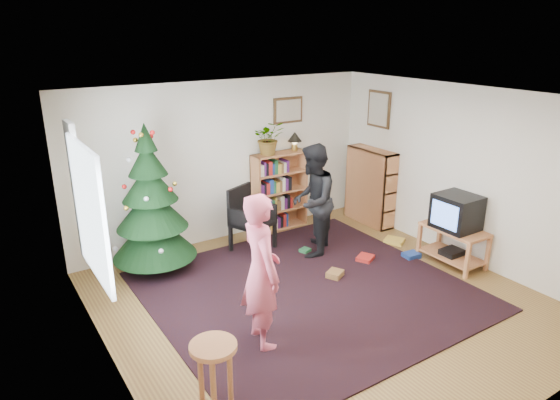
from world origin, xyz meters
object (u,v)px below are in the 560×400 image
tv_stand (453,243)px  picture_back (288,110)px  table_lamp (295,138)px  picture_right (379,109)px  armchair (249,216)px  crt_tv (457,212)px  bookshelf_back (279,190)px  person_by_chair (312,201)px  potted_plant (269,138)px  christmas_tree (152,212)px  bookshelf_right (370,185)px  stool (214,360)px  person_standing (261,271)px

tv_stand → picture_back: bearing=112.0°
table_lamp → picture_right: bearing=-24.7°
tv_stand → armchair: bearing=136.5°
crt_tv → table_lamp: 2.80m
bookshelf_back → table_lamp: bearing=0.0°
person_by_chair → crt_tv: bearing=94.4°
picture_right → potted_plant: (-1.78, 0.59, -0.38)m
christmas_tree → bookshelf_right: size_ratio=1.60×
bookshelf_right → stool: size_ratio=1.89×
bookshelf_back → armchair: 0.97m
picture_right → bookshelf_right: 1.29m
armchair → person_standing: 2.48m
picture_right → potted_plant: size_ratio=1.11×
picture_right → person_by_chair: picture_right is taller
picture_right → stool: size_ratio=0.87×
stool → person_by_chair: 3.44m
bookshelf_right → crt_tv: 1.88m
crt_tv → armchair: 3.00m
bookshelf_back → person_by_chair: 1.16m
bookshelf_right → person_standing: person_standing is taller
bookshelf_back → stool: (-2.82, -3.30, -0.13)m
crt_tv → stool: size_ratio=0.81×
tv_stand → potted_plant: potted_plant is taller
picture_back → armchair: (-1.10, -0.59, -1.42)m
bookshelf_back → bookshelf_right: same height
stool → person_by_chair: (2.66, 2.17, 0.31)m
bookshelf_back → bookshelf_right: (1.45, -0.64, 0.00)m
tv_stand → potted_plant: 3.19m
potted_plant → bookshelf_back: bearing=0.0°
picture_right → armchair: bearing=176.8°
bookshelf_right → person_standing: size_ratio=0.77×
picture_right → table_lamp: (-1.28, 0.59, -0.44)m
picture_back → bookshelf_back: picture_back is taller
picture_back → person_standing: size_ratio=0.32×
bookshelf_back → potted_plant: 0.93m
christmas_tree → armchair: size_ratio=2.12×
christmas_tree → stool: size_ratio=3.03×
picture_back → crt_tv: (1.07, -2.65, -1.16)m
bookshelf_right → person_by_chair: (-1.61, -0.50, 0.17)m
crt_tv → person_standing: bearing=-177.5°
person_standing → table_lamp: person_standing is taller
picture_right → person_by_chair: 2.14m
bookshelf_right → crt_tv: size_ratio=2.33×
person_standing → christmas_tree: bearing=17.2°
tv_stand → potted_plant: size_ratio=1.66×
table_lamp → tv_stand: bearing=-67.8°
picture_back → armchair: bearing=-151.9°
christmas_tree → bookshelf_right: christmas_tree is taller
armchair → potted_plant: size_ratio=1.81×
stool → potted_plant: potted_plant is taller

